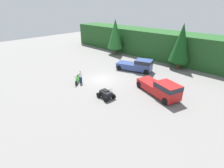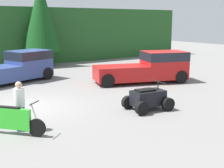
# 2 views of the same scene
# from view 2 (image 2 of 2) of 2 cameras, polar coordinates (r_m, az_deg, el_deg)

# --- Properties ---
(ground_plane) EXTENTS (80.00, 80.00, 0.00)m
(ground_plane) POSITION_cam_2_polar(r_m,az_deg,el_deg) (14.68, -15.34, -4.20)
(ground_plane) COLOR slate
(tree_mid_left) EXTENTS (3.19, 3.19, 7.25)m
(tree_mid_left) POSITION_cam_2_polar(r_m,az_deg,el_deg) (27.42, -12.87, 12.04)
(tree_mid_left) COLOR brown
(tree_mid_left) RESTS_ON ground_plane
(tree_mid_right) EXTENTS (2.19, 2.19, 4.98)m
(tree_mid_right) POSITION_cam_2_polar(r_m,az_deg,el_deg) (27.73, -12.35, 9.30)
(tree_mid_right) COLOR brown
(tree_mid_right) RESTS_ON ground_plane
(pickup_truck_red) EXTENTS (6.15, 3.74, 1.95)m
(pickup_truck_red) POSITION_cam_2_polar(r_m,az_deg,el_deg) (20.00, 6.95, 3.23)
(pickup_truck_red) COLOR red
(pickup_truck_red) RESTS_ON ground_plane
(pickup_truck_second) EXTENTS (5.91, 3.63, 1.95)m
(pickup_truck_second) POSITION_cam_2_polar(r_m,az_deg,el_deg) (20.91, -16.89, 3.17)
(pickup_truck_second) COLOR #334784
(pickup_truck_second) RESTS_ON ground_plane
(dirt_bike) EXTENTS (1.63, 1.87, 1.20)m
(dirt_bike) POSITION_cam_2_polar(r_m,az_deg,el_deg) (11.31, -17.54, -6.40)
(dirt_bike) COLOR black
(dirt_bike) RESTS_ON ground_plane
(quad_atv) EXTENTS (2.07, 1.51, 1.24)m
(quad_atv) POSITION_cam_2_polar(r_m,az_deg,el_deg) (13.82, 6.57, -2.73)
(quad_atv) COLOR black
(quad_atv) RESTS_ON ground_plane
(rider_person) EXTENTS (0.50, 0.50, 1.78)m
(rider_person) POSITION_cam_2_polar(r_m,az_deg,el_deg) (11.54, -16.51, -3.54)
(rider_person) COLOR navy
(rider_person) RESTS_ON ground_plane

